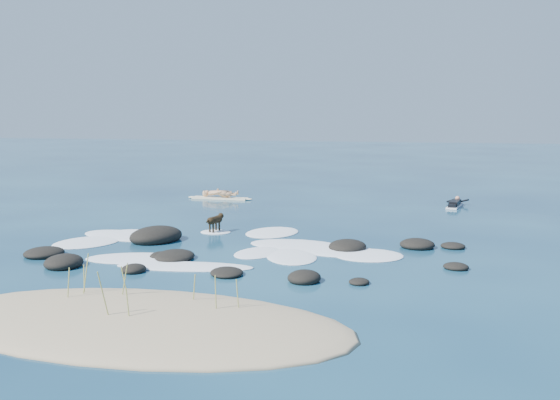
# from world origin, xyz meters

# --- Properties ---
(ground) EXTENTS (160.00, 160.00, 0.00)m
(ground) POSITION_xyz_m (0.00, 0.00, 0.00)
(ground) COLOR #0A2642
(ground) RESTS_ON ground
(sand_dune) EXTENTS (9.00, 4.40, 0.60)m
(sand_dune) POSITION_xyz_m (0.00, -8.20, 0.00)
(sand_dune) COLOR #9E8966
(sand_dune) RESTS_ON ground
(dune_grass) EXTENTS (3.85, 1.73, 1.07)m
(dune_grass) POSITION_xyz_m (-0.40, -7.61, 0.54)
(dune_grass) COLOR #93994A
(dune_grass) RESTS_ON ground
(reef_rocks) EXTENTS (12.99, 6.43, 0.65)m
(reef_rocks) POSITION_xyz_m (-1.07, -1.68, 0.11)
(reef_rocks) COLOR black
(reef_rocks) RESTS_ON ground
(breaking_foam) EXTENTS (11.65, 7.66, 0.12)m
(breaking_foam) POSITION_xyz_m (-0.91, -0.77, 0.01)
(breaking_foam) COLOR white
(breaking_foam) RESTS_ON ground
(standing_surfer_rig) EXTENTS (3.38, 0.67, 1.93)m
(standing_surfer_rig) POSITION_xyz_m (-4.82, 9.94, 0.76)
(standing_surfer_rig) COLOR #F9F0C7
(standing_surfer_rig) RESTS_ON ground
(paddling_surfer_rig) EXTENTS (1.07, 2.34, 0.40)m
(paddling_surfer_rig) POSITION_xyz_m (6.50, 10.20, 0.14)
(paddling_surfer_rig) COLOR white
(paddling_surfer_rig) RESTS_ON ground
(dog) EXTENTS (0.45, 1.08, 0.69)m
(dog) POSITION_xyz_m (-1.90, 1.43, 0.46)
(dog) COLOR black
(dog) RESTS_ON ground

